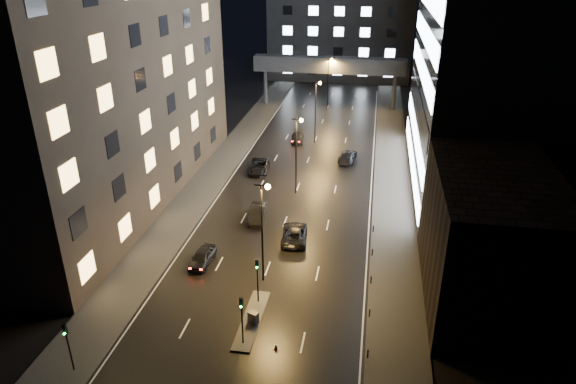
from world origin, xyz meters
name	(u,v)px	position (x,y,z in m)	size (l,w,h in m)	color
ground	(308,160)	(0.00, 40.00, 0.00)	(160.00, 160.00, 0.00)	black
sidewalk_left	(219,166)	(-12.50, 35.00, 0.07)	(5.00, 110.00, 0.15)	#383533
sidewalk_right	(392,178)	(12.50, 35.00, 0.07)	(5.00, 110.00, 0.15)	#383533
building_left	(97,35)	(-22.50, 24.00, 20.00)	(15.00, 48.00, 40.00)	#2D2319
building_right_low	(489,239)	(20.00, 9.00, 6.00)	(10.00, 18.00, 12.00)	black
building_right_glass	(515,9)	(25.00, 36.00, 22.50)	(20.00, 36.00, 45.00)	black
building_far	(341,26)	(0.00, 98.00, 12.50)	(34.00, 14.00, 25.00)	#333335
skybridge	(329,66)	(0.00, 70.00, 8.34)	(30.00, 3.00, 10.00)	#333335
median_island	(252,320)	(0.30, 2.00, 0.07)	(1.60, 8.00, 0.15)	#383533
traffic_signal_near	(257,274)	(0.30, 4.49, 3.09)	(0.28, 0.34, 4.40)	black
traffic_signal_far	(242,313)	(0.30, -1.01, 3.09)	(0.28, 0.34, 4.40)	black
traffic_signal_corner	(67,340)	(-11.50, -6.01, 2.94)	(0.28, 0.34, 4.40)	black
bollard_row	(370,296)	(10.20, 6.50, 0.45)	(0.12, 25.12, 0.90)	black
streetlight_near	(264,221)	(0.16, 8.00, 6.50)	(1.45, 0.50, 10.15)	black
streetlight_mid_a	(297,146)	(0.16, 28.00, 6.50)	(1.45, 0.50, 10.15)	black
streetlight_mid_b	(317,104)	(0.16, 48.00, 6.50)	(1.45, 0.50, 10.15)	black
streetlight_far	(329,77)	(0.16, 68.00, 6.50)	(1.45, 0.50, 10.15)	black
car_away_a	(202,257)	(-6.66, 9.76, 0.76)	(1.80, 4.47, 1.52)	black
car_away_b	(257,213)	(-3.29, 19.95, 0.82)	(1.74, 4.99, 1.64)	black
car_away_c	(259,166)	(-6.36, 34.29, 0.79)	(2.61, 5.66, 1.57)	black
car_away_d	(298,138)	(-2.86, 47.94, 0.70)	(1.95, 4.79, 1.39)	black
car_toward_a	(294,233)	(1.72, 16.05, 0.80)	(2.64, 5.73, 1.59)	black
car_toward_b	(348,156)	(5.91, 40.54, 0.81)	(2.26, 5.56, 1.61)	black
utility_cabinet	(253,318)	(0.56, 1.54, 0.69)	(0.83, 0.54, 1.09)	#4F4F52
cone_b	(276,346)	(3.00, -1.11, 0.27)	(0.33, 0.33, 0.53)	#FF3F0D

